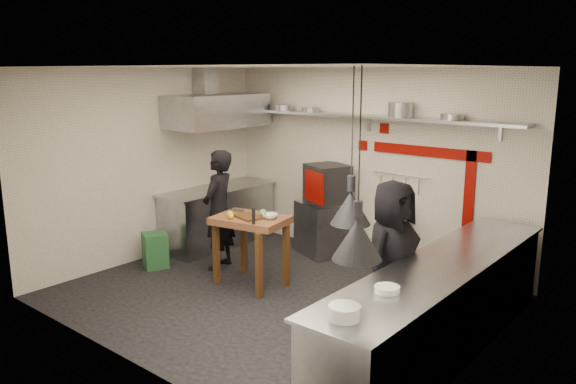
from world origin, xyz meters
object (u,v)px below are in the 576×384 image
Objects in this scene: combi_oven at (327,184)px; oven_stand at (324,228)px; green_bin at (155,250)px; prep_table at (251,251)px; chef_left at (219,210)px; chef_right at (392,259)px.

oven_stand is at bearing -98.39° from combi_oven.
prep_table reaches higher than green_bin.
green_bin is at bearing -176.40° from prep_table.
green_bin is 1.10m from chef_left.
combi_oven is at bearing 81.61° from oven_stand.
prep_table is (1.51, 0.39, 0.21)m from green_bin.
combi_oven is 0.63× the size of prep_table.
combi_oven is 2.70m from green_bin.
chef_right is at bearing -16.57° from combi_oven.
chef_right is at bearing -15.68° from oven_stand.
green_bin is 0.30× the size of chef_left.
chef_left reaches higher than oven_stand.
chef_left is at bearing 38.66° from green_bin.
prep_table reaches higher than oven_stand.
oven_stand reaches higher than green_bin.
prep_table is (0.03, -1.66, 0.06)m from oven_stand.
prep_table is 0.55× the size of chef_right.
combi_oven is 0.34× the size of chef_left.
prep_table is 0.90m from chef_left.
combi_oven is at bearing 51.34° from chef_right.
chef_right is at bearing -13.19° from prep_table.
green_bin is 1.57m from prep_table.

